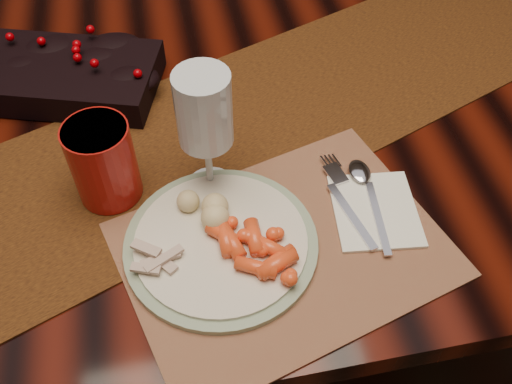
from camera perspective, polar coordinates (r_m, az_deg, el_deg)
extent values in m
plane|color=black|center=(1.54, -3.32, -11.55)|extent=(5.00, 5.00, 0.00)
cube|color=black|center=(1.23, -4.10, -3.26)|extent=(1.80, 1.00, 0.75)
cube|color=#321503|center=(0.87, -3.47, 5.97)|extent=(1.54, 0.86, 0.00)
cube|color=olive|center=(0.73, 2.80, -5.75)|extent=(0.46, 0.39, 0.00)
cylinder|color=beige|center=(0.73, -3.52, -5.10)|extent=(0.32, 0.32, 0.01)
cube|color=white|center=(0.78, 11.81, -1.80)|extent=(0.12, 0.14, 0.00)
cylinder|color=maroon|center=(0.77, -15.03, 2.89)|extent=(0.11, 0.11, 0.12)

